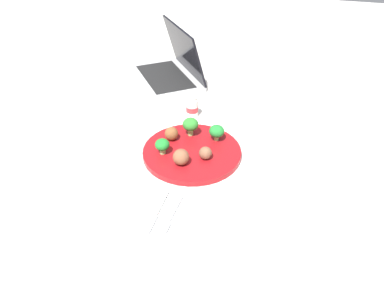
% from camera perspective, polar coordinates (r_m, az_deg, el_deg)
% --- Properties ---
extents(ground_plane, '(4.00, 4.00, 0.00)m').
position_cam_1_polar(ground_plane, '(1.05, 0.00, -1.62)').
color(ground_plane, silver).
extents(plate, '(0.28, 0.28, 0.02)m').
position_cam_1_polar(plate, '(1.04, 0.00, -1.27)').
color(plate, maroon).
rests_on(plate, ground_plane).
extents(broccoli_floret_mid_left, '(0.05, 0.05, 0.06)m').
position_cam_1_polar(broccoli_floret_mid_left, '(1.08, -0.24, 3.03)').
color(broccoli_floret_mid_left, '#8DCB6D').
rests_on(broccoli_floret_mid_left, plate).
extents(broccoli_floret_back_left, '(0.04, 0.04, 0.05)m').
position_cam_1_polar(broccoli_floret_back_left, '(1.06, 3.87, 1.98)').
color(broccoli_floret_back_left, '#A0CE75').
rests_on(broccoli_floret_back_left, plate).
extents(broccoli_floret_center, '(0.04, 0.04, 0.04)m').
position_cam_1_polar(broccoli_floret_center, '(1.01, -4.66, -0.16)').
color(broccoli_floret_center, '#94CB76').
rests_on(broccoli_floret_center, plate).
extents(meatball_near_rim, '(0.04, 0.04, 0.04)m').
position_cam_1_polar(meatball_near_rim, '(0.97, -1.73, -2.04)').
color(meatball_near_rim, brown).
rests_on(meatball_near_rim, plate).
extents(meatball_front_left, '(0.04, 0.04, 0.04)m').
position_cam_1_polar(meatball_front_left, '(0.99, 2.11, -1.41)').
color(meatball_front_left, brown).
rests_on(meatball_front_left, plate).
extents(meatball_back_left, '(0.04, 0.04, 0.04)m').
position_cam_1_polar(meatball_back_left, '(1.07, -3.23, 1.63)').
color(meatball_back_left, brown).
rests_on(meatball_back_left, plate).
extents(napkin, '(0.17, 0.12, 0.01)m').
position_cam_1_polar(napkin, '(0.87, -4.37, -10.73)').
color(napkin, white).
rests_on(napkin, ground_plane).
extents(fork, '(0.12, 0.02, 0.01)m').
position_cam_1_polar(fork, '(0.86, -3.43, -11.08)').
color(fork, silver).
rests_on(fork, napkin).
extents(knife, '(0.15, 0.02, 0.01)m').
position_cam_1_polar(knife, '(0.86, -5.70, -10.58)').
color(knife, white).
rests_on(knife, napkin).
extents(yogurt_bottle, '(0.04, 0.04, 0.07)m').
position_cam_1_polar(yogurt_bottle, '(1.21, 0.03, 5.72)').
color(yogurt_bottle, white).
rests_on(yogurt_bottle, ground_plane).
extents(laptop, '(0.39, 0.37, 0.21)m').
position_cam_1_polar(laptop, '(1.47, -3.40, 11.46)').
color(laptop, '#B7B7B7').
rests_on(laptop, ground_plane).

